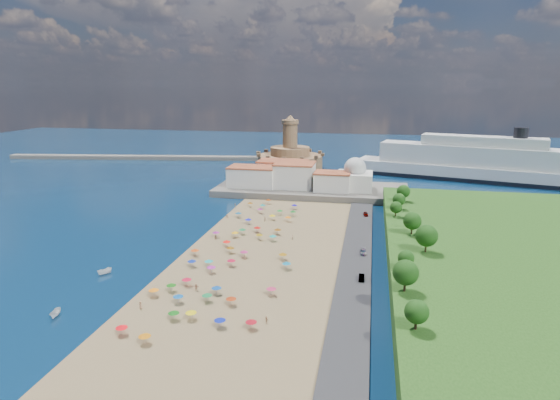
# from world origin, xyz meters

# --- Properties ---
(ground) EXTENTS (700.00, 700.00, 0.00)m
(ground) POSITION_xyz_m (0.00, 0.00, 0.00)
(ground) COLOR #071938
(ground) RESTS_ON ground
(terrace) EXTENTS (90.00, 36.00, 3.00)m
(terrace) POSITION_xyz_m (10.00, 73.00, 1.50)
(terrace) COLOR #59544C
(terrace) RESTS_ON ground
(jetty) EXTENTS (18.00, 70.00, 2.40)m
(jetty) POSITION_xyz_m (-12.00, 108.00, 1.20)
(jetty) COLOR #59544C
(jetty) RESTS_ON ground
(breakwater) EXTENTS (199.03, 34.77, 2.60)m
(breakwater) POSITION_xyz_m (-110.00, 153.00, 1.30)
(breakwater) COLOR #59544C
(breakwater) RESTS_ON ground
(waterfront_buildings) EXTENTS (57.00, 29.00, 11.00)m
(waterfront_buildings) POSITION_xyz_m (-3.05, 73.64, 7.88)
(waterfront_buildings) COLOR silver
(waterfront_buildings) RESTS_ON terrace
(domed_building) EXTENTS (16.00, 16.00, 15.00)m
(domed_building) POSITION_xyz_m (30.00, 71.00, 8.97)
(domed_building) COLOR silver
(domed_building) RESTS_ON terrace
(fortress) EXTENTS (40.00, 40.00, 32.40)m
(fortress) POSITION_xyz_m (-12.00, 138.00, 6.68)
(fortress) COLOR #97704B
(fortress) RESTS_ON ground
(cruise_ship) EXTENTS (133.37, 53.54, 29.00)m
(cruise_ship) POSITION_xyz_m (94.56, 120.16, 8.58)
(cruise_ship) COLOR black
(cruise_ship) RESTS_ON ground
(beach_parasols) EXTENTS (31.49, 116.31, 2.20)m
(beach_parasols) POSITION_xyz_m (-1.59, -12.41, 2.15)
(beach_parasols) COLOR gray
(beach_parasols) RESTS_ON beach
(beachgoers) EXTENTS (35.19, 93.20, 1.88)m
(beachgoers) POSITION_xyz_m (-6.39, -8.97, 1.15)
(beachgoers) COLOR tan
(beachgoers) RESTS_ON beach
(moored_boats) EXTENTS (5.42, 28.32, 1.62)m
(moored_boats) POSITION_xyz_m (-31.76, -46.83, 0.80)
(moored_boats) COLOR white
(moored_boats) RESTS_ON ground
(parked_cars) EXTENTS (2.14, 66.84, 1.40)m
(parked_cars) POSITION_xyz_m (36.00, 2.05, 1.37)
(parked_cars) COLOR gray
(parked_cars) RESTS_ON promenade
(hillside_trees) EXTENTS (12.99, 105.35, 7.71)m
(hillside_trees) POSITION_xyz_m (48.81, -10.21, 10.06)
(hillside_trees) COLOR #382314
(hillside_trees) RESTS_ON hillside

